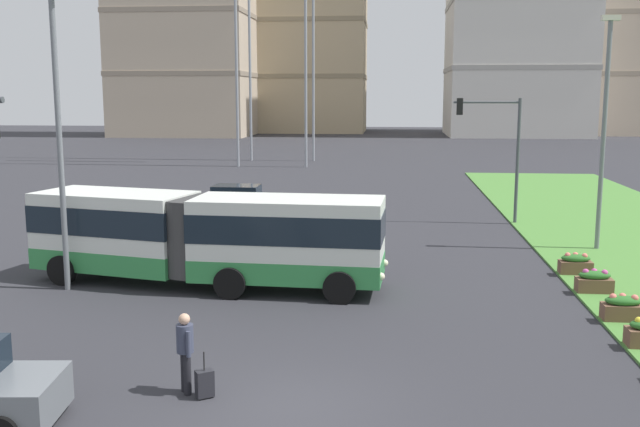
{
  "coord_description": "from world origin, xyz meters",
  "views": [
    {
      "loc": [
        1.91,
        -13.7,
        6.23
      ],
      "look_at": [
        -0.54,
        10.8,
        2.2
      ],
      "focal_mm": 40.81,
      "sensor_mm": 36.0,
      "label": 1
    }
  ],
  "objects": [
    {
      "name": "apartment_tower_westcentre",
      "position": [
        -11.96,
        110.32,
        17.73
      ],
      "size": [
        18.31,
        14.76,
        35.42
      ],
      "color": "tan",
      "rests_on": "ground"
    },
    {
      "name": "articulated_bus",
      "position": [
        -4.16,
        9.17,
        1.65
      ],
      "size": [
        12.04,
        4.19,
        3.0
      ],
      "color": "silver",
      "rests_on": "ground"
    },
    {
      "name": "streetlight_median",
      "position": [
        10.2,
        16.11,
        5.08
      ],
      "size": [
        0.7,
        0.28,
        9.26
      ],
      "color": "slate",
      "rests_on": "ground"
    },
    {
      "name": "apartment_tower_west",
      "position": [
        -30.0,
        97.29,
        17.88
      ],
      "size": [
        20.46,
        15.84,
        35.73
      ],
      "color": "#C6B299",
      "rests_on": "ground"
    },
    {
      "name": "flower_planter_2",
      "position": [
        8.3,
        6.4,
        0.43
      ],
      "size": [
        1.1,
        0.56,
        0.74
      ],
      "color": "brown",
      "rests_on": "grass_median"
    },
    {
      "name": "car_white_van",
      "position": [
        -6.04,
        23.17,
        0.75
      ],
      "size": [
        4.41,
        2.04,
        1.58
      ],
      "color": "silver",
      "rests_on": "ground"
    },
    {
      "name": "streetlight_left",
      "position": [
        -8.5,
        8.21,
        5.15
      ],
      "size": [
        0.7,
        0.28,
        9.41
      ],
      "color": "slate",
      "rests_on": "ground"
    },
    {
      "name": "ground_plane",
      "position": [
        0.0,
        0.0,
        0.0
      ],
      "size": [
        260.0,
        260.0,
        0.0
      ],
      "primitive_type": "plane",
      "color": "#2D2D33"
    },
    {
      "name": "flower_planter_4",
      "position": [
        8.3,
        11.7,
        0.43
      ],
      "size": [
        1.1,
        0.56,
        0.74
      ],
      "color": "brown",
      "rests_on": "grass_median"
    },
    {
      "name": "rolling_suitcase",
      "position": [
        -1.9,
        0.3,
        0.31
      ],
      "size": [
        0.43,
        0.4,
        0.97
      ],
      "color": "#232328",
      "rests_on": "ground"
    },
    {
      "name": "traffic_light_far_right",
      "position": [
        6.91,
        22.0,
        4.13
      ],
      "size": [
        3.21,
        0.28,
        6.07
      ],
      "color": "#474C51",
      "rests_on": "ground"
    },
    {
      "name": "pedestrian_crossing",
      "position": [
        -2.35,
        0.5,
        1.0
      ],
      "size": [
        0.36,
        0.5,
        1.74
      ],
      "color": "black",
      "rests_on": "ground"
    },
    {
      "name": "flower_planter_3",
      "position": [
        8.3,
        9.3,
        0.43
      ],
      "size": [
        1.1,
        0.56,
        0.74
      ],
      "color": "brown",
      "rests_on": "grass_median"
    }
  ]
}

